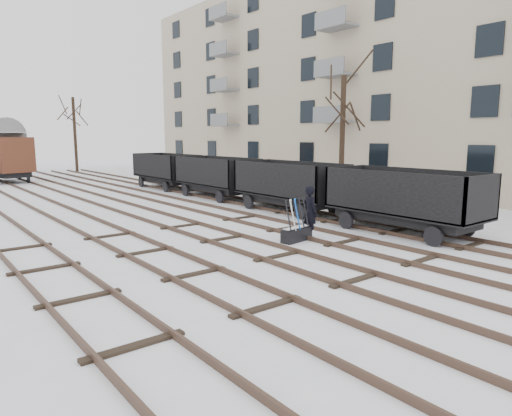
{
  "coord_description": "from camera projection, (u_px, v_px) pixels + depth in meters",
  "views": [
    {
      "loc": [
        -8.99,
        -10.19,
        3.67
      ],
      "look_at": [
        0.68,
        2.0,
        1.2
      ],
      "focal_mm": 32.0,
      "sensor_mm": 36.0,
      "label": 1
    }
  ],
  "objects": [
    {
      "name": "freight_wagon_d",
      "position": [
        167.0,
        175.0,
        32.13
      ],
      "size": [
        2.36,
        5.9,
        2.41
      ],
      "color": "black",
      "rests_on": "ground"
    },
    {
      "name": "freight_wagon_c",
      "position": [
        217.0,
        182.0,
        27.17
      ],
      "size": [
        2.36,
        5.9,
        2.41
      ],
      "color": "black",
      "rests_on": "ground"
    },
    {
      "name": "tree_far_right",
      "position": [
        75.0,
        135.0,
        46.55
      ],
      "size": [
        0.3,
        0.3,
        7.55
      ],
      "primitive_type": "cylinder",
      "color": "black",
      "rests_on": "ground"
    },
    {
      "name": "box_van_wagon",
      "position": [
        6.0,
        153.0,
        36.21
      ],
      "size": [
        3.52,
        5.54,
        3.95
      ],
      "rotation": [
        0.0,
        0.0,
        0.16
      ],
      "color": "black",
      "rests_on": "ground"
    },
    {
      "name": "ground_frame",
      "position": [
        297.0,
        233.0,
        16.01
      ],
      "size": [
        1.35,
        0.62,
        1.49
      ],
      "rotation": [
        0.0,
        0.0,
        0.16
      ],
      "color": "black",
      "rests_on": "ground"
    },
    {
      "name": "tracks",
      "position": [
        112.0,
        203.0,
        24.55
      ],
      "size": [
        13.9,
        52.0,
        0.16
      ],
      "color": "black",
      "rests_on": "ground"
    },
    {
      "name": "tree_near",
      "position": [
        342.0,
        139.0,
        25.96
      ],
      "size": [
        0.3,
        0.3,
        7.02
      ],
      "primitive_type": "cylinder",
      "color": "black",
      "rests_on": "ground"
    },
    {
      "name": "apartment_block",
      "position": [
        353.0,
        79.0,
        35.79
      ],
      "size": [
        10.12,
        45.0,
        16.1
      ],
      "color": "tan",
      "rests_on": "ground"
    },
    {
      "name": "worker",
      "position": [
        310.0,
        212.0,
        16.45
      ],
      "size": [
        0.58,
        0.77,
        1.9
      ],
      "primitive_type": "imported",
      "rotation": [
        0.0,
        0.0,
        1.37
      ],
      "color": "black",
      "rests_on": "ground"
    },
    {
      "name": "freight_wagon_b",
      "position": [
        289.0,
        193.0,
        22.22
      ],
      "size": [
        2.36,
        5.9,
        2.41
      ],
      "color": "black",
      "rests_on": "ground"
    },
    {
      "name": "freight_wagon_a",
      "position": [
        404.0,
        209.0,
        17.27
      ],
      "size": [
        2.36,
        5.9,
        2.41
      ],
      "color": "black",
      "rests_on": "ground"
    },
    {
      "name": "ground",
      "position": [
        279.0,
        257.0,
        13.98
      ],
      "size": [
        120.0,
        120.0,
        0.0
      ],
      "primitive_type": "plane",
      "color": "white",
      "rests_on": "ground"
    }
  ]
}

